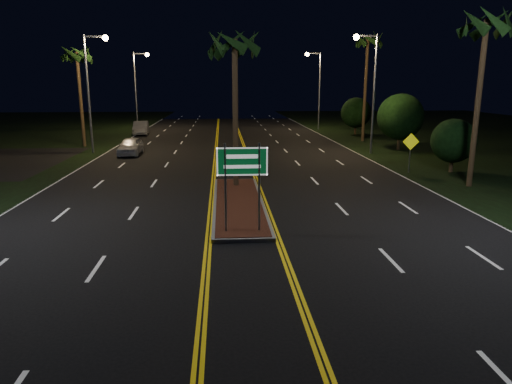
{
  "coord_description": "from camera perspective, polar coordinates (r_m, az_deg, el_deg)",
  "views": [
    {
      "loc": [
        -0.68,
        -13.0,
        5.34
      ],
      "look_at": [
        0.39,
        1.49,
        1.9
      ],
      "focal_mm": 32.0,
      "sensor_mm": 36.0,
      "label": 1
    }
  ],
  "objects": [
    {
      "name": "shrub_far",
      "position": [
        51.18,
        12.39,
        9.66
      ],
      "size": [
        3.24,
        3.24,
        3.96
      ],
      "color": "#382819",
      "rests_on": "ground"
    },
    {
      "name": "median_island",
      "position": [
        20.69,
        -2.2,
        -1.41
      ],
      "size": [
        2.25,
        10.25,
        0.17
      ],
      "color": "gray",
      "rests_on": "ground"
    },
    {
      "name": "car_near",
      "position": [
        36.77,
        -15.44,
        5.72
      ],
      "size": [
        2.01,
        4.68,
        1.56
      ],
      "primitive_type": "imported",
      "rotation": [
        0.0,
        0.0,
        -0.0
      ],
      "color": "#BBBCC2",
      "rests_on": "ground"
    },
    {
      "name": "highway_sign",
      "position": [
        16.08,
        -1.73,
        2.79
      ],
      "size": [
        1.8,
        0.08,
        3.2
      ],
      "color": "gray",
      "rests_on": "ground"
    },
    {
      "name": "palm_left_far",
      "position": [
        42.82,
        -21.5,
        15.66
      ],
      "size": [
        2.4,
        2.4,
        8.8
      ],
      "color": "#382819",
      "rests_on": "ground"
    },
    {
      "name": "car_far",
      "position": [
        51.53,
        -14.2,
        7.91
      ],
      "size": [
        2.65,
        5.18,
        1.66
      ],
      "primitive_type": "imported",
      "rotation": [
        0.0,
        0.0,
        0.1
      ],
      "color": "#9D9EA6",
      "rests_on": "ground"
    },
    {
      "name": "streetlight_right_mid",
      "position": [
        36.77,
        14.05,
        13.44
      ],
      "size": [
        1.91,
        0.44,
        9.0
      ],
      "color": "gray",
      "rests_on": "ground"
    },
    {
      "name": "palm_right_far",
      "position": [
        45.22,
        13.8,
        17.79
      ],
      "size": [
        2.4,
        2.4,
        10.3
      ],
      "color": "#382819",
      "rests_on": "ground"
    },
    {
      "name": "warning_sign",
      "position": [
        29.56,
        18.75,
        5.32
      ],
      "size": [
        1.02,
        0.08,
        2.44
      ],
      "rotation": [
        0.0,
        0.0,
        -0.02
      ],
      "color": "gray",
      "rests_on": "ground"
    },
    {
      "name": "streetlight_left_far",
      "position": [
        57.86,
        -14.51,
        13.23
      ],
      "size": [
        1.91,
        0.44,
        9.0
      ],
      "color": "gray",
      "rests_on": "ground"
    },
    {
      "name": "shrub_near",
      "position": [
        30.68,
        23.46,
        5.88
      ],
      "size": [
        2.7,
        2.7,
        3.3
      ],
      "color": "#382819",
      "rests_on": "ground"
    },
    {
      "name": "palm_right_near",
      "position": [
        26.66,
        26.87,
        18.15
      ],
      "size": [
        2.4,
        2.4,
        9.3
      ],
      "color": "#382819",
      "rests_on": "ground"
    },
    {
      "name": "streetlight_right_far",
      "position": [
        56.14,
        7.59,
        13.54
      ],
      "size": [
        1.91,
        0.44,
        9.0
      ],
      "color": "gray",
      "rests_on": "ground"
    },
    {
      "name": "shrub_mid",
      "position": [
        39.89,
        17.6,
        8.96
      ],
      "size": [
        3.78,
        3.78,
        4.62
      ],
      "color": "#382819",
      "rests_on": "ground"
    },
    {
      "name": "palm_median",
      "position": [
        23.58,
        -2.69,
        18.02
      ],
      "size": [
        2.4,
        2.4,
        8.3
      ],
      "color": "#382819",
      "rests_on": "ground"
    },
    {
      "name": "streetlight_left_mid",
      "position": [
        38.31,
        -19.79,
        13.04
      ],
      "size": [
        1.91,
        0.44,
        9.0
      ],
      "color": "gray",
      "rests_on": "ground"
    },
    {
      "name": "ground",
      "position": [
        14.07,
        -1.15,
        -8.99
      ],
      "size": [
        120.0,
        120.0,
        0.0
      ],
      "primitive_type": "plane",
      "color": "black",
      "rests_on": "ground"
    }
  ]
}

